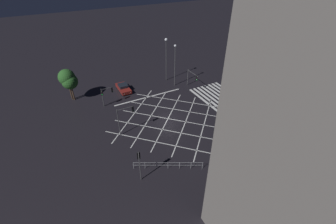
{
  "coord_description": "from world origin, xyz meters",
  "views": [
    {
      "loc": [
        -25.79,
        13.76,
        21.37
      ],
      "look_at": [
        0.0,
        0.0,
        1.29
      ],
      "focal_mm": 24.0,
      "sensor_mm": 36.0,
      "label": 1
    }
  ],
  "objects_px": {
    "street_lamp_west": "(175,59)",
    "traffic_light_sw_main": "(248,112)",
    "traffic_light_ne_cross": "(108,92)",
    "traffic_light_ne_main": "(102,95)",
    "street_lamp_far": "(233,162)",
    "traffic_light_se_main": "(193,77)",
    "street_lamp_east": "(166,50)",
    "traffic_light_sw_cross": "(248,120)",
    "traffic_light_nw_main": "(139,160)",
    "waiting_car": "(123,88)",
    "street_tree_far": "(70,82)",
    "traffic_light_median_north": "(126,114)",
    "street_tree_near": "(67,77)"
  },
  "relations": [
    {
      "from": "traffic_light_median_north",
      "to": "waiting_car",
      "type": "bearing_deg",
      "value": 74.26
    },
    {
      "from": "traffic_light_sw_cross",
      "to": "street_lamp_west",
      "type": "height_order",
      "value": "street_lamp_west"
    },
    {
      "from": "traffic_light_sw_cross",
      "to": "traffic_light_ne_main",
      "type": "height_order",
      "value": "traffic_light_sw_cross"
    },
    {
      "from": "traffic_light_ne_main",
      "to": "waiting_car",
      "type": "distance_m",
      "value": 6.47
    },
    {
      "from": "traffic_light_median_north",
      "to": "street_lamp_east",
      "type": "height_order",
      "value": "street_lamp_east"
    },
    {
      "from": "traffic_light_median_north",
      "to": "traffic_light_nw_main",
      "type": "distance_m",
      "value": 8.93
    },
    {
      "from": "traffic_light_nw_main",
      "to": "street_tree_far",
      "type": "height_order",
      "value": "street_tree_far"
    },
    {
      "from": "traffic_light_sw_main",
      "to": "traffic_light_nw_main",
      "type": "xyz_separation_m",
      "value": [
        -1.19,
        17.18,
        -0.14
      ]
    },
    {
      "from": "traffic_light_ne_main",
      "to": "street_lamp_west",
      "type": "xyz_separation_m",
      "value": [
        1.22,
        -14.75,
        3.26
      ]
    },
    {
      "from": "traffic_light_se_main",
      "to": "street_lamp_far",
      "type": "bearing_deg",
      "value": -25.05
    },
    {
      "from": "street_lamp_far",
      "to": "traffic_light_nw_main",
      "type": "bearing_deg",
      "value": 46.26
    },
    {
      "from": "street_tree_near",
      "to": "street_tree_far",
      "type": "height_order",
      "value": "street_tree_near"
    },
    {
      "from": "traffic_light_nw_main",
      "to": "waiting_car",
      "type": "height_order",
      "value": "traffic_light_nw_main"
    },
    {
      "from": "traffic_light_sw_main",
      "to": "street_lamp_west",
      "type": "height_order",
      "value": "street_lamp_west"
    },
    {
      "from": "traffic_light_ne_main",
      "to": "traffic_light_ne_cross",
      "type": "bearing_deg",
      "value": 105.52
    },
    {
      "from": "street_lamp_east",
      "to": "traffic_light_median_north",
      "type": "bearing_deg",
      "value": 134.31
    },
    {
      "from": "traffic_light_sw_main",
      "to": "street_lamp_far",
      "type": "distance_m",
      "value": 13.1
    },
    {
      "from": "traffic_light_median_north",
      "to": "traffic_light_se_main",
      "type": "height_order",
      "value": "traffic_light_median_north"
    },
    {
      "from": "traffic_light_sw_cross",
      "to": "traffic_light_median_north",
      "type": "height_order",
      "value": "traffic_light_median_north"
    },
    {
      "from": "waiting_car",
      "to": "traffic_light_sw_cross",
      "type": "bearing_deg",
      "value": 28.32
    },
    {
      "from": "street_lamp_west",
      "to": "waiting_car",
      "type": "distance_m",
      "value": 11.41
    },
    {
      "from": "traffic_light_sw_main",
      "to": "waiting_car",
      "type": "xyz_separation_m",
      "value": [
        20.15,
        12.01,
        -2.61
      ]
    },
    {
      "from": "street_lamp_west",
      "to": "traffic_light_sw_main",
      "type": "bearing_deg",
      "value": -173.11
    },
    {
      "from": "traffic_light_sw_cross",
      "to": "traffic_light_nw_main",
      "type": "bearing_deg",
      "value": 1.03
    },
    {
      "from": "traffic_light_nw_main",
      "to": "street_lamp_east",
      "type": "distance_m",
      "value": 26.26
    },
    {
      "from": "traffic_light_se_main",
      "to": "street_lamp_east",
      "type": "distance_m",
      "value": 7.5
    },
    {
      "from": "traffic_light_se_main",
      "to": "street_lamp_west",
      "type": "relative_size",
      "value": 0.41
    },
    {
      "from": "traffic_light_se_main",
      "to": "street_lamp_east",
      "type": "relative_size",
      "value": 0.39
    },
    {
      "from": "traffic_light_sw_main",
      "to": "street_lamp_far",
      "type": "height_order",
      "value": "street_lamp_far"
    },
    {
      "from": "traffic_light_ne_main",
      "to": "traffic_light_ne_cross",
      "type": "xyz_separation_m",
      "value": [
        0.31,
        -1.12,
        0.08
      ]
    },
    {
      "from": "traffic_light_ne_cross",
      "to": "street_lamp_far",
      "type": "relative_size",
      "value": 0.38
    },
    {
      "from": "traffic_light_median_north",
      "to": "traffic_light_se_main",
      "type": "relative_size",
      "value": 1.31
    },
    {
      "from": "traffic_light_nw_main",
      "to": "street_tree_far",
      "type": "relative_size",
      "value": 0.85
    },
    {
      "from": "traffic_light_se_main",
      "to": "street_lamp_west",
      "type": "distance_m",
      "value": 4.84
    },
    {
      "from": "traffic_light_nw_main",
      "to": "traffic_light_ne_cross",
      "type": "xyz_separation_m",
      "value": [
        17.73,
        -1.44,
        -0.65
      ]
    },
    {
      "from": "traffic_light_median_north",
      "to": "traffic_light_ne_cross",
      "type": "relative_size",
      "value": 1.33
    },
    {
      "from": "traffic_light_sw_cross",
      "to": "traffic_light_nw_main",
      "type": "distance_m",
      "value": 16.52
    },
    {
      "from": "street_lamp_east",
      "to": "traffic_light_sw_main",
      "type": "bearing_deg",
      "value": -172.98
    },
    {
      "from": "traffic_light_nw_main",
      "to": "traffic_light_sw_cross",
      "type": "bearing_deg",
      "value": -88.97
    },
    {
      "from": "street_tree_far",
      "to": "waiting_car",
      "type": "distance_m",
      "value": 9.58
    },
    {
      "from": "traffic_light_se_main",
      "to": "traffic_light_nw_main",
      "type": "bearing_deg",
      "value": -47.92
    },
    {
      "from": "traffic_light_sw_main",
      "to": "street_lamp_west",
      "type": "relative_size",
      "value": 0.53
    },
    {
      "from": "traffic_light_median_north",
      "to": "traffic_light_nw_main",
      "type": "height_order",
      "value": "traffic_light_median_north"
    },
    {
      "from": "traffic_light_ne_main",
      "to": "street_lamp_far",
      "type": "bearing_deg",
      "value": 15.42
    },
    {
      "from": "traffic_light_ne_main",
      "to": "street_tree_far",
      "type": "bearing_deg",
      "value": -139.57
    },
    {
      "from": "street_tree_near",
      "to": "street_lamp_far",
      "type": "bearing_deg",
      "value": -159.25
    },
    {
      "from": "traffic_light_nw_main",
      "to": "street_lamp_east",
      "type": "relative_size",
      "value": 0.49
    },
    {
      "from": "traffic_light_ne_cross",
      "to": "street_lamp_west",
      "type": "xyz_separation_m",
      "value": [
        0.91,
        -13.63,
        3.17
      ]
    },
    {
      "from": "traffic_light_median_north",
      "to": "traffic_light_ne_cross",
      "type": "distance_m",
      "value": 8.99
    },
    {
      "from": "street_lamp_west",
      "to": "street_tree_near",
      "type": "distance_m",
      "value": 19.67
    }
  ]
}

